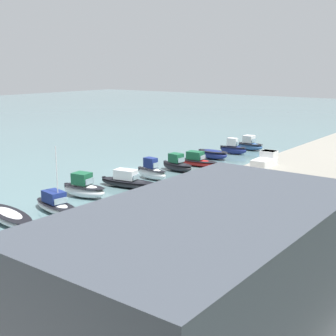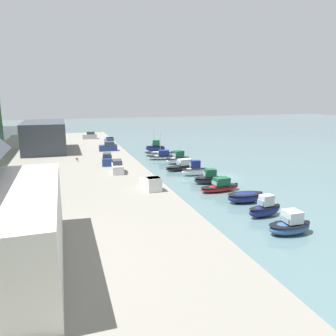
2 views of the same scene
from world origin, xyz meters
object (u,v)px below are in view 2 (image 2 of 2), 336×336
object	(u,v)px
dog_on_quay	(77,159)
parked_car_1	(108,147)
moored_boat_4	(209,178)
pickup_truck_0	(151,183)
moored_boat_10	(155,147)
moored_boat_6	(183,166)
moored_boat_7	(178,159)
parked_car_2	(117,167)
mooring_buoy_0	(183,151)
moored_boat_8	(163,156)
moored_boat_3	(220,186)
moored_boat_1	(265,209)
moored_boat_0	(290,225)
pickup_truck_1	(109,141)
parked_car_0	(107,160)
parked_car_3	(90,136)
moored_boat_5	(194,170)
moored_boat_2	(245,197)
moored_boat_9	(161,153)

from	to	relation	value
dog_on_quay	parked_car_1	bearing A→B (deg)	16.70
moored_boat_4	pickup_truck_0	distance (m)	12.07
parked_car_1	dog_on_quay	world-z (taller)	parked_car_1
moored_boat_10	parked_car_1	xyz separation A→B (m)	(-3.25, 12.50, 1.16)
moored_boat_6	moored_boat_7	bearing A→B (deg)	-20.08
parked_car_2	mooring_buoy_0	world-z (taller)	parked_car_2
moored_boat_10	moored_boat_8	bearing A→B (deg)	-166.89
moored_boat_3	moored_boat_1	bearing A→B (deg)	176.14
moored_boat_0	pickup_truck_1	distance (m)	62.67
parked_car_2	moored_boat_1	bearing A→B (deg)	126.50
moored_boat_4	moored_boat_7	xyz separation A→B (m)	(16.86, -0.51, 0.13)
pickup_truck_1	dog_on_quay	world-z (taller)	pickup_truck_1
moored_boat_6	pickup_truck_1	xyz separation A→B (m)	(30.20, 10.13, 1.41)
moored_boat_6	pickup_truck_0	distance (m)	18.70
moored_boat_0	moored_boat_4	bearing A→B (deg)	-0.05
moored_boat_10	parked_car_0	size ratio (longest dim) A/B	1.48
moored_boat_10	dog_on_quay	world-z (taller)	moored_boat_10
moored_boat_0	parked_car_3	world-z (taller)	parked_car_3
parked_car_0	moored_boat_5	bearing A→B (deg)	158.81
moored_boat_6	pickup_truck_1	world-z (taller)	pickup_truck_1
mooring_buoy_0	dog_on_quay	bearing A→B (deg)	111.65
moored_boat_1	moored_boat_2	distance (m)	5.46
moored_boat_0	moored_boat_10	size ratio (longest dim) A/B	0.74
moored_boat_8	dog_on_quay	bearing A→B (deg)	109.26
moored_boat_1	moored_boat_10	world-z (taller)	moored_boat_10
moored_boat_10	parked_car_0	bearing A→B (deg)	161.99
moored_boat_0	moored_boat_5	bearing A→B (deg)	0.64
parked_car_0	pickup_truck_0	size ratio (longest dim) A/B	0.92
moored_boat_9	moored_boat_10	world-z (taller)	moored_boat_10
moored_boat_3	mooring_buoy_0	size ratio (longest dim) A/B	10.90
parked_car_3	moored_boat_6	bearing A→B (deg)	-156.28
moored_boat_4	parked_car_3	size ratio (longest dim) A/B	1.20
moored_boat_7	parked_car_3	bearing A→B (deg)	14.35
parked_car_0	moored_boat_9	bearing A→B (deg)	-130.12
parked_car_3	moored_boat_10	bearing A→B (deg)	-138.59
parked_car_0	pickup_truck_1	bearing A→B (deg)	-90.53
moored_boat_1	moored_boat_2	world-z (taller)	moored_boat_1
pickup_truck_1	moored_boat_1	bearing A→B (deg)	99.60
moored_boat_2	moored_boat_0	bearing A→B (deg)	176.22
moored_boat_9	moored_boat_8	bearing A→B (deg)	179.48
moored_boat_3	moored_boat_6	size ratio (longest dim) A/B	0.85
moored_boat_2	moored_boat_1	bearing A→B (deg)	175.25
moored_boat_4	moored_boat_5	size ratio (longest dim) A/B	1.08
moored_boat_0	parked_car_2	distance (m)	30.83
moored_boat_5	moored_boat_7	world-z (taller)	moored_boat_5
parked_car_3	parked_car_1	bearing A→B (deg)	-169.11
moored_boat_1	moored_boat_8	distance (m)	38.03
parked_car_1	moored_boat_8	bearing A→B (deg)	-120.14
moored_boat_1	moored_boat_10	xyz separation A→B (m)	(48.75, -0.06, 0.13)
moored_boat_7	parked_car_2	distance (m)	17.71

